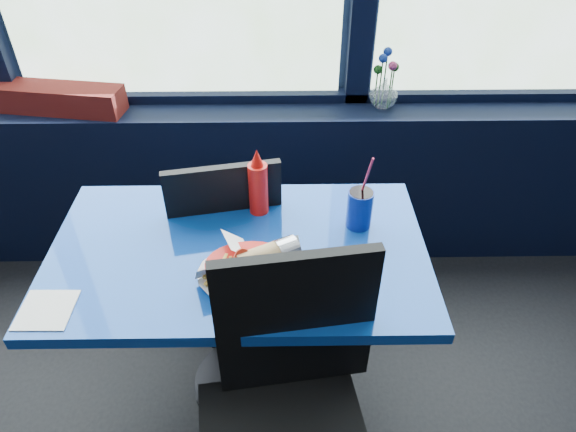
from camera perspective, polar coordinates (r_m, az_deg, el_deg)
The scene contains 10 objects.
window_sill at distance 2.58m, azimuth -10.58°, elevation 3.69°, with size 5.00×0.26×0.80m, color black.
near_table at distance 1.77m, azimuth -5.21°, elevation -7.97°, with size 1.20×0.70×0.75m.
chair_near_front at distance 1.49m, azimuth 0.18°, elevation -20.06°, with size 0.52×0.52×1.01m.
chair_near_back at distance 2.03m, azimuth -5.66°, elevation -2.06°, with size 0.49×0.49×0.93m.
planter_box at distance 2.49m, azimuth -24.12°, elevation 11.84°, with size 0.56×0.14×0.11m, color maroon.
flower_vase at distance 2.35m, azimuth 10.63°, elevation 13.64°, with size 0.16×0.17×0.26m.
food_basket at distance 1.53m, azimuth -3.98°, elevation -5.63°, with size 0.29×0.28×0.10m.
ketchup_bottle at distance 1.72m, azimuth -3.34°, elevation 3.46°, with size 0.07×0.07×0.25m.
soda_cup at distance 1.70m, azimuth 7.97°, elevation 0.90°, with size 0.08×0.08×0.28m.
napkin at distance 1.60m, azimuth -25.27°, elevation -9.42°, with size 0.15×0.15×0.00m, color white.
Camera 1 is at (0.44, 0.79, 1.85)m, focal length 32.00 mm.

